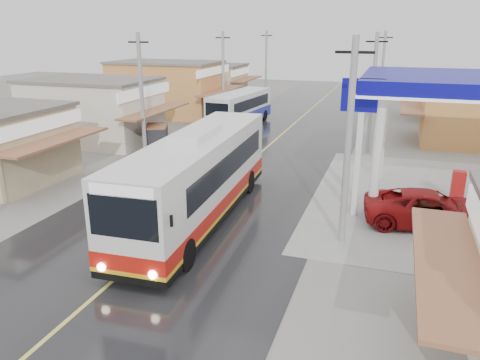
{
  "coord_description": "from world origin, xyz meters",
  "views": [
    {
      "loc": [
        8.58,
        -17.67,
        8.21
      ],
      "look_at": [
        2.23,
        1.32,
        1.71
      ],
      "focal_mm": 35.0,
      "sensor_mm": 36.0,
      "label": 1
    }
  ],
  "objects_px": {
    "second_bus": "(240,108)",
    "coach_bus": "(199,177)",
    "cyclist": "(178,168)",
    "jeepney": "(430,209)",
    "tyre_stack": "(120,172)",
    "tricycle_near": "(157,136)"
  },
  "relations": [
    {
      "from": "coach_bus",
      "to": "tricycle_near",
      "type": "height_order",
      "value": "coach_bus"
    },
    {
      "from": "coach_bus",
      "to": "second_bus",
      "type": "xyz_separation_m",
      "value": [
        -5.02,
        20.73,
        -0.39
      ]
    },
    {
      "from": "second_bus",
      "to": "cyclist",
      "type": "bearing_deg",
      "value": -78.14
    },
    {
      "from": "second_bus",
      "to": "cyclist",
      "type": "relative_size",
      "value": 4.4
    },
    {
      "from": "cyclist",
      "to": "coach_bus",
      "type": "bearing_deg",
      "value": -68.94
    },
    {
      "from": "tricycle_near",
      "to": "tyre_stack",
      "type": "bearing_deg",
      "value": -104.84
    },
    {
      "from": "coach_bus",
      "to": "second_bus",
      "type": "bearing_deg",
      "value": 101.13
    },
    {
      "from": "second_bus",
      "to": "jeepney",
      "type": "distance_m",
      "value": 23.56
    },
    {
      "from": "second_bus",
      "to": "cyclist",
      "type": "xyz_separation_m",
      "value": [
        1.52,
        -15.71,
        -0.9
      ]
    },
    {
      "from": "cyclist",
      "to": "tyre_stack",
      "type": "height_order",
      "value": "cyclist"
    },
    {
      "from": "coach_bus",
      "to": "tyre_stack",
      "type": "bearing_deg",
      "value": 144.98
    },
    {
      "from": "coach_bus",
      "to": "cyclist",
      "type": "xyz_separation_m",
      "value": [
        -3.5,
        5.02,
        -1.29
      ]
    },
    {
      "from": "tyre_stack",
      "to": "cyclist",
      "type": "bearing_deg",
      "value": 9.34
    },
    {
      "from": "jeepney",
      "to": "tricycle_near",
      "type": "height_order",
      "value": "tricycle_near"
    },
    {
      "from": "coach_bus",
      "to": "cyclist",
      "type": "relative_size",
      "value": 6.44
    },
    {
      "from": "second_bus",
      "to": "coach_bus",
      "type": "bearing_deg",
      "value": -70.06
    },
    {
      "from": "coach_bus",
      "to": "tyre_stack",
      "type": "distance_m",
      "value": 8.45
    },
    {
      "from": "cyclist",
      "to": "tricycle_near",
      "type": "relative_size",
      "value": 0.79
    },
    {
      "from": "coach_bus",
      "to": "jeepney",
      "type": "xyz_separation_m",
      "value": [
        9.79,
        2.42,
        -1.19
      ]
    },
    {
      "from": "jeepney",
      "to": "tyre_stack",
      "type": "relative_size",
      "value": 6.11
    },
    {
      "from": "cyclist",
      "to": "tyre_stack",
      "type": "relative_size",
      "value": 2.24
    },
    {
      "from": "second_bus",
      "to": "tyre_stack",
      "type": "height_order",
      "value": "second_bus"
    }
  ]
}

